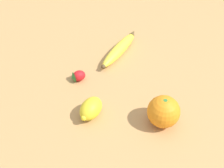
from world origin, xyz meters
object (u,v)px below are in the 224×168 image
at_px(orange, 164,112).
at_px(strawberry, 78,76).
at_px(banana, 119,49).
at_px(lemon, 91,109).

distance_m(orange, strawberry, 0.29).
height_order(orange, strawberry, orange).
height_order(banana, lemon, lemon).
xyz_separation_m(banana, lemon, (-0.27, 0.08, 0.01)).
relative_size(banana, strawberry, 3.77).
bearing_deg(orange, lemon, 82.53).
bearing_deg(strawberry, orange, 119.12).
distance_m(orange, lemon, 0.19).
height_order(banana, strawberry, banana).
bearing_deg(lemon, orange, -97.47).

